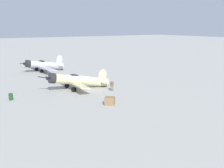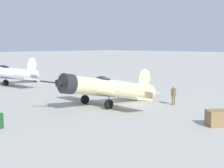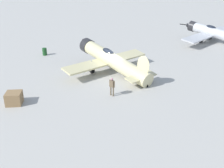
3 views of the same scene
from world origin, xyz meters
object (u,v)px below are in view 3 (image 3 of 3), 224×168
(airplane_mid_apron, at_px, (212,33))
(fuel_drum, at_px, (45,52))
(airplane_foreground, at_px, (111,60))
(ground_crew_mechanic, at_px, (112,85))
(equipment_crate, at_px, (14,98))

(airplane_mid_apron, relative_size, fuel_drum, 14.32)
(airplane_foreground, distance_m, fuel_drum, 10.97)
(airplane_foreground, height_order, airplane_mid_apron, airplane_mid_apron)
(ground_crew_mechanic, bearing_deg, airplane_foreground, -134.73)
(airplane_mid_apron, xyz_separation_m, ground_crew_mechanic, (24.73, 2.27, -0.49))
(equipment_crate, distance_m, fuel_drum, 13.94)
(airplane_mid_apron, height_order, fuel_drum, airplane_mid_apron)
(airplane_mid_apron, relative_size, ground_crew_mechanic, 8.12)
(fuel_drum, bearing_deg, ground_crew_mechanic, 79.15)
(airplane_foreground, bearing_deg, ground_crew_mechanic, 139.92)
(airplane_foreground, bearing_deg, fuel_drum, 11.59)
(equipment_crate, bearing_deg, fuel_drum, -132.89)
(airplane_mid_apron, height_order, equipment_crate, airplane_mid_apron)
(ground_crew_mechanic, height_order, fuel_drum, ground_crew_mechanic)
(ground_crew_mechanic, distance_m, equipment_crate, 8.13)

